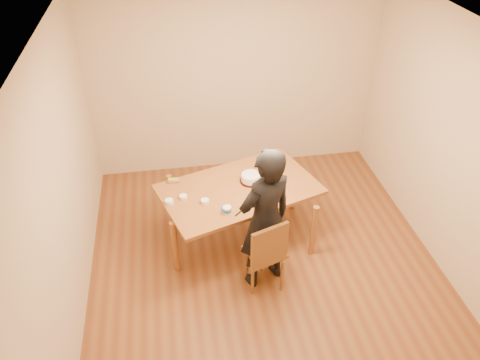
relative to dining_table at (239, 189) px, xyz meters
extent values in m
cube|color=brown|center=(0.21, -0.60, -0.73)|extent=(4.00, 4.50, 0.00)
cube|color=silver|center=(0.21, -0.60, 1.97)|extent=(4.00, 4.50, 0.00)
cube|color=#C9A78C|center=(0.21, 1.65, 0.62)|extent=(4.00, 0.00, 2.70)
cube|color=#C9A78C|center=(-1.79, -0.60, 0.62)|extent=(0.00, 4.50, 2.70)
cube|color=#C9A78C|center=(2.21, -0.60, 0.62)|extent=(0.00, 4.50, 2.70)
cube|color=brown|center=(0.00, 0.00, 0.00)|extent=(2.02, 1.56, 0.04)
cube|color=brown|center=(0.15, -0.78, -0.28)|extent=(0.48, 0.48, 0.04)
cylinder|color=red|center=(0.15, 0.10, 0.03)|extent=(0.26, 0.26, 0.02)
cylinder|color=white|center=(0.15, 0.10, 0.08)|extent=(0.23, 0.23, 0.07)
ellipsoid|color=white|center=(0.15, 0.10, 0.13)|extent=(0.22, 0.22, 0.03)
cylinder|color=white|center=(-0.20, -0.43, 0.06)|extent=(0.09, 0.09, 0.08)
cylinder|color=#1A53AF|center=(-0.21, -0.35, 0.03)|extent=(0.10, 0.10, 0.01)
ellipsoid|color=white|center=(-0.21, -0.35, 0.04)|extent=(0.04, 0.04, 0.02)
cylinder|color=white|center=(-0.42, -0.21, 0.04)|extent=(0.09, 0.09, 0.04)
cylinder|color=white|center=(-0.66, -0.09, 0.04)|extent=(0.09, 0.09, 0.04)
cylinder|color=white|center=(-0.82, -0.15, 0.04)|extent=(0.09, 0.09, 0.04)
cube|color=#E8367A|center=(-0.75, 0.24, 0.03)|extent=(0.13, 0.07, 0.02)
cube|color=green|center=(-0.75, 0.25, 0.05)|extent=(0.13, 0.08, 0.02)
cube|color=black|center=(-0.07, -0.44, 0.03)|extent=(0.13, 0.13, 0.01)
imported|color=black|center=(0.15, -0.73, 0.12)|extent=(0.73, 0.62, 1.71)
camera|label=1|loc=(-0.71, -4.30, 3.27)|focal=35.00mm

